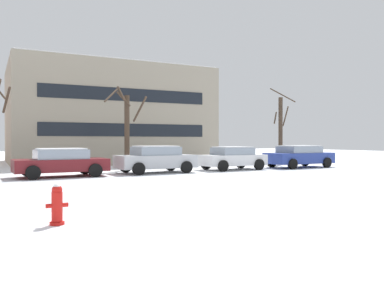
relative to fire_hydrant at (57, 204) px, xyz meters
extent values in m
cylinder|color=red|center=(0.00, 0.00, -0.40)|extent=(0.30, 0.30, 0.06)
cylinder|color=red|center=(0.00, 0.00, -0.06)|extent=(0.22, 0.22, 0.61)
sphere|color=red|center=(0.00, 0.00, 0.29)|extent=(0.21, 0.21, 0.21)
cylinder|color=red|center=(-0.16, 0.00, -0.03)|extent=(0.12, 0.09, 0.09)
cylinder|color=red|center=(0.16, 0.00, -0.03)|extent=(0.12, 0.09, 0.09)
sphere|color=white|center=(0.00, 0.00, 0.35)|extent=(0.15, 0.15, 0.15)
cube|color=maroon|center=(1.83, 11.21, 0.14)|extent=(4.31, 2.03, 0.58)
cube|color=#8C99A8|center=(1.83, 11.21, 0.65)|extent=(2.40, 1.81, 0.45)
cube|color=white|center=(1.83, 11.21, 0.91)|extent=(2.18, 1.67, 0.06)
cylinder|color=black|center=(3.18, 12.22, -0.11)|extent=(0.65, 0.24, 0.64)
cylinder|color=black|center=(3.25, 10.30, -0.11)|extent=(0.65, 0.24, 0.64)
cylinder|color=black|center=(0.42, 12.12, -0.11)|extent=(0.65, 0.24, 0.64)
cylinder|color=black|center=(0.49, 10.21, -0.11)|extent=(0.65, 0.24, 0.64)
cube|color=silver|center=(6.74, 11.37, 0.19)|extent=(4.23, 2.02, 0.68)
cube|color=#8C99A8|center=(6.74, 11.37, 0.75)|extent=(2.35, 1.80, 0.44)
cube|color=white|center=(6.74, 11.37, 0.99)|extent=(2.14, 1.66, 0.06)
cylinder|color=black|center=(8.05, 12.37, -0.11)|extent=(0.65, 0.24, 0.64)
cylinder|color=black|center=(8.12, 10.46, -0.11)|extent=(0.65, 0.24, 0.64)
cylinder|color=black|center=(5.35, 12.28, -0.11)|extent=(0.65, 0.24, 0.64)
cylinder|color=black|center=(5.42, 10.36, -0.11)|extent=(0.65, 0.24, 0.64)
cube|color=white|center=(11.64, 11.42, 0.15)|extent=(3.97, 1.91, 0.62)
cube|color=#8C99A8|center=(11.64, 11.42, 0.68)|extent=(2.21, 1.71, 0.42)
cube|color=white|center=(11.64, 11.42, 0.92)|extent=(2.01, 1.57, 0.06)
cylinder|color=black|center=(12.88, 12.37, -0.11)|extent=(0.65, 0.24, 0.64)
cylinder|color=black|center=(12.94, 10.56, -0.11)|extent=(0.65, 0.24, 0.64)
cylinder|color=black|center=(10.34, 12.28, -0.11)|extent=(0.65, 0.24, 0.64)
cylinder|color=black|center=(10.40, 10.47, -0.11)|extent=(0.65, 0.24, 0.64)
cube|color=#283D93|center=(16.54, 11.14, 0.18)|extent=(4.56, 2.03, 0.67)
cube|color=#8C99A8|center=(16.54, 11.14, 0.73)|extent=(2.53, 1.81, 0.41)
cube|color=white|center=(16.54, 11.14, 0.96)|extent=(2.30, 1.67, 0.06)
cylinder|color=black|center=(17.97, 12.15, -0.11)|extent=(0.65, 0.24, 0.64)
cylinder|color=black|center=(18.04, 10.24, -0.11)|extent=(0.65, 0.24, 0.64)
cylinder|color=black|center=(15.05, 12.04, -0.11)|extent=(0.65, 0.24, 0.64)
cylinder|color=black|center=(15.12, 10.14, -0.11)|extent=(0.65, 0.24, 0.64)
cylinder|color=#423326|center=(17.76, 14.46, 2.01)|extent=(0.30, 0.30, 4.88)
cylinder|color=#423326|center=(17.51, 14.75, 2.97)|extent=(0.70, 0.62, 0.91)
cylinder|color=#423326|center=(18.15, 14.37, 3.08)|extent=(0.30, 0.88, 1.42)
cylinder|color=#423326|center=(17.32, 13.69, 4.51)|extent=(1.61, 0.97, 1.04)
cylinder|color=#423326|center=(5.94, 13.86, 1.75)|extent=(0.30, 0.30, 4.36)
cylinder|color=#423326|center=(5.65, 13.57, 3.69)|extent=(0.71, 0.73, 0.92)
cylinder|color=#423326|center=(5.56, 13.78, 4.03)|extent=(0.29, 0.88, 0.88)
cylinder|color=#423326|center=(6.76, 13.95, 3.16)|extent=(0.32, 1.73, 1.43)
cylinder|color=#423326|center=(5.22, 14.47, 4.01)|extent=(1.35, 1.56, 1.10)
cylinder|color=#423326|center=(-0.39, 14.70, 3.44)|extent=(0.39, 1.64, 1.28)
cube|color=#9E937F|center=(7.44, 24.02, 3.28)|extent=(14.85, 11.27, 7.40)
cube|color=white|center=(7.44, 24.02, 7.03)|extent=(14.55, 11.04, 0.10)
cube|color=black|center=(7.44, 18.37, 2.04)|extent=(11.88, 0.04, 0.90)
cube|color=black|center=(7.44, 18.37, 4.51)|extent=(11.88, 0.04, 0.90)
camera|label=1|loc=(-1.25, -8.54, 1.30)|focal=37.37mm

